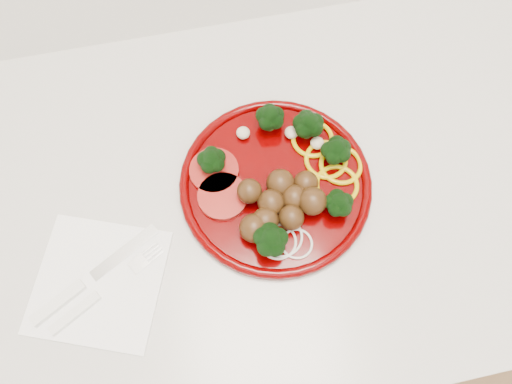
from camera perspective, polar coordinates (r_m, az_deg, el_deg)
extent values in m
cube|color=silver|center=(1.16, 6.01, -7.40)|extent=(2.40, 0.60, 0.87)
cube|color=beige|center=(0.74, 9.39, 1.60)|extent=(2.40, 0.60, 0.03)
cylinder|color=#480000|center=(0.70, 2.23, 0.77)|extent=(0.27, 0.27, 0.01)
torus|color=#480000|center=(0.70, 2.25, 0.97)|extent=(0.27, 0.27, 0.01)
sphere|color=#452B11|center=(0.67, 4.40, -0.61)|extent=(0.04, 0.04, 0.04)
sphere|color=#452B11|center=(0.66, 1.07, -3.29)|extent=(0.04, 0.04, 0.04)
sphere|color=#452B11|center=(0.68, 2.79, 1.00)|extent=(0.04, 0.04, 0.04)
sphere|color=#452B11|center=(0.67, -0.76, -0.04)|extent=(0.04, 0.04, 0.04)
sphere|color=#452B11|center=(0.67, 6.44, -1.25)|extent=(0.04, 0.04, 0.04)
sphere|color=#452B11|center=(0.68, 5.72, 1.06)|extent=(0.04, 0.04, 0.04)
sphere|color=#452B11|center=(0.66, 4.07, -2.89)|extent=(0.04, 0.04, 0.04)
sphere|color=#452B11|center=(0.67, 1.73, -1.21)|extent=(0.04, 0.04, 0.04)
sphere|color=#452B11|center=(0.65, -0.25, -4.17)|extent=(0.04, 0.04, 0.04)
torus|color=#C9A507|center=(0.71, 8.00, 3.68)|extent=(0.06, 0.06, 0.01)
torus|color=#C9A507|center=(0.70, 9.22, 0.81)|extent=(0.06, 0.06, 0.01)
torus|color=#C9A507|center=(0.73, 6.48, 6.06)|extent=(0.06, 0.06, 0.01)
torus|color=#C9A507|center=(0.71, 9.67, 3.06)|extent=(0.06, 0.06, 0.01)
cylinder|color=#720A07|center=(0.70, -4.82, 2.45)|extent=(0.07, 0.07, 0.01)
cylinder|color=#720A07|center=(0.69, -3.83, -0.50)|extent=(0.07, 0.07, 0.01)
torus|color=beige|center=(0.67, 2.51, -5.67)|extent=(0.05, 0.05, 0.00)
torus|color=beige|center=(0.67, 4.69, -5.90)|extent=(0.04, 0.04, 0.00)
torus|color=beige|center=(0.67, 2.88, -5.07)|extent=(0.06, 0.06, 0.00)
ellipsoid|color=#C6B793|center=(0.73, 4.07, 6.76)|extent=(0.02, 0.02, 0.01)
ellipsoid|color=#C6B793|center=(0.72, -1.48, 6.74)|extent=(0.02, 0.02, 0.01)
ellipsoid|color=#C6B793|center=(0.72, 7.00, 5.54)|extent=(0.02, 0.02, 0.01)
cube|color=white|center=(0.70, -17.53, -9.76)|extent=(0.21, 0.21, 0.00)
cube|color=silver|center=(0.69, -14.76, -6.66)|extent=(0.10, 0.06, 0.00)
cube|color=white|center=(0.70, -21.66, -11.69)|extent=(0.07, 0.05, 0.01)
cube|color=white|center=(0.69, -19.97, -12.89)|extent=(0.07, 0.05, 0.01)
cube|color=silver|center=(0.68, -13.26, -8.00)|extent=(0.03, 0.03, 0.00)
cube|color=silver|center=(0.68, -11.36, -7.36)|extent=(0.02, 0.02, 0.00)
cube|color=silver|center=(0.68, -11.63, -7.02)|extent=(0.02, 0.02, 0.00)
cube|color=silver|center=(0.69, -11.89, -6.69)|extent=(0.02, 0.02, 0.00)
cube|color=silver|center=(0.69, -12.16, -6.36)|extent=(0.02, 0.02, 0.00)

